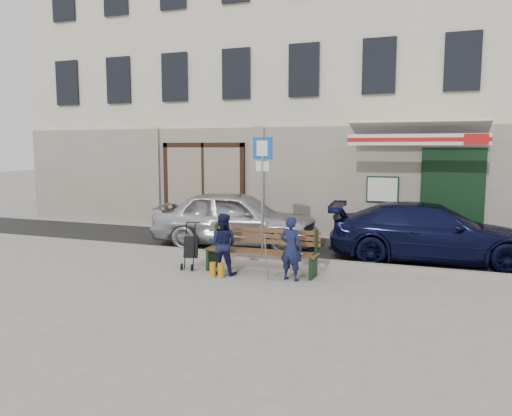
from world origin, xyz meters
The scene contains 11 objects.
ground centered at (0.00, 0.00, 0.00)m, with size 80.00×80.00×0.00m, color #9E9991.
asphalt_lane centered at (0.00, 3.10, 0.01)m, with size 60.00×3.20×0.01m, color #282828.
curb centered at (0.00, 1.50, 0.06)m, with size 60.00×0.18×0.12m, color #9E9384.
building centered at (0.01, 8.45, 4.97)m, with size 20.00×8.27×10.00m.
car_silver centered at (-1.25, 2.82, 0.74)m, with size 1.75×4.35×1.48m, color #BABABF.
car_navy centered at (3.65, 2.75, 0.67)m, with size 1.87×4.61×1.34m, color black.
parking_sign centered at (-0.18, 1.93, 1.93)m, with size 0.52×0.14×2.85m.
bench centered at (0.30, 0.37, 0.46)m, with size 2.40×1.17×0.98m.
man centered at (1.10, 0.02, 0.64)m, with size 0.47×0.31×1.28m, color #151A3B.
woman centered at (-0.35, -0.02, 0.63)m, with size 0.62×0.48×1.27m, color #131635.
stroller centered at (-1.20, 0.19, 0.44)m, with size 0.35×0.45×1.00m.
Camera 1 is at (3.80, -9.23, 2.62)m, focal length 35.00 mm.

